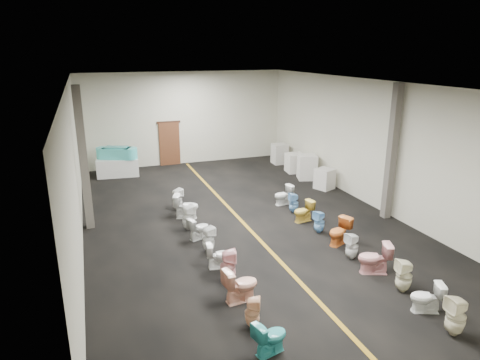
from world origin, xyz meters
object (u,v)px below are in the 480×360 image
Objects in this scene: appliance_crate_c at (295,163)px; toilet_right_1 at (426,298)px; appliance_crate_a at (325,179)px; toilet_right_4 at (352,246)px; appliance_crate_d at (280,154)px; toilet_left_7 at (188,217)px; toilet_left_5 at (208,239)px; toilet_left_2 at (241,285)px; toilet_left_1 at (252,312)px; toilet_right_9 at (283,195)px; toilet_left_4 at (219,255)px; toilet_right_5 at (340,232)px; toilet_left_3 at (228,266)px; appliance_crate_b at (307,167)px; toilet_left_6 at (199,228)px; toilet_right_2 at (404,276)px; toilet_right_3 at (374,258)px; toilet_left_0 at (270,337)px; toilet_right_8 at (294,203)px; bathtub at (117,153)px; toilet_left_9 at (177,199)px; toilet_right_7 at (303,211)px; toilet_left_8 at (186,206)px; display_table at (118,167)px; toilet_right_6 at (319,222)px; toilet_right_0 at (456,316)px.

toilet_right_1 is at bearing -102.37° from appliance_crate_c.
toilet_right_4 is at bearing -113.85° from appliance_crate_a.
toilet_left_7 is (-6.22, -6.54, -0.09)m from appliance_crate_d.
toilet_left_2 is at bearing 159.17° from toilet_left_5.
toilet_right_9 is at bearing -6.26° from toilet_left_1.
toilet_right_5 is at bearing -79.88° from toilet_left_4.
appliance_crate_d is 1.17× the size of toilet_left_3.
toilet_left_3 is 1.07× the size of toilet_right_5.
appliance_crate_d is at bearing -168.45° from toilet_right_1.
appliance_crate_b reaches higher than toilet_left_5.
toilet_left_6 is 5.89m from toilet_right_2.
toilet_left_3 is 1.24× the size of toilet_left_6.
toilet_right_3 is (3.63, 0.03, 0.00)m from toilet_left_2.
toilet_left_1 is 0.91× the size of toilet_right_4.
toilet_left_2 is 1.19× the size of toilet_left_4.
toilet_left_0 is 0.84× the size of toilet_right_3.
toilet_left_4 is 0.95× the size of toilet_right_8.
bathtub is at bearing -2.86° from toilet_left_7.
toilet_left_1 is 7.20m from toilet_left_9.
toilet_right_5 is 1.09× the size of toilet_right_9.
toilet_left_4 is at bearing 158.86° from toilet_left_9.
appliance_crate_c is 1.17× the size of toilet_right_4.
toilet_right_9 is at bearing -176.37° from toilet_right_8.
appliance_crate_b is at bearing 175.99° from toilet_right_2.
toilet_right_7 is at bearing -109.02° from appliance_crate_d.
toilet_right_2 is (3.75, -6.28, -0.01)m from toilet_left_8.
appliance_crate_c is (7.80, -2.17, 0.04)m from display_table.
toilet_left_5 is (0.10, 3.64, 0.03)m from toilet_left_1.
toilet_right_1 is at bearing -25.42° from toilet_right_5.
toilet_right_5 reaches higher than toilet_right_6.
toilet_left_8 reaches higher than toilet_right_6.
toilet_left_0 is at bearing 158.21° from toilet_left_5.
toilet_right_0 is at bearing -122.60° from toilet_left_3.
toilet_right_6 is (5.35, -8.67, -0.04)m from display_table.
toilet_left_8 is 0.98× the size of toilet_right_0.
toilet_left_9 reaches higher than toilet_right_7.
toilet_left_4 is 0.96× the size of toilet_right_6.
toilet_left_1 is (-6.15, -11.89, -0.16)m from appliance_crate_d.
toilet_left_3 is (-6.05, -8.33, -0.02)m from appliance_crate_c.
toilet_right_6 is at bearing -157.16° from toilet_right_1.
toilet_left_9 reaches higher than toilet_left_4.
toilet_left_0 is 0.82× the size of toilet_left_3.
toilet_right_8 is at bearing 158.34° from toilet_right_5.
toilet_left_7 reaches higher than toilet_right_1.
toilet_left_3 is at bearing -78.37° from toilet_right_6.
display_table is 11.05m from toilet_right_5.
toilet_left_6 is 4.48m from toilet_right_4.
toilet_left_7 is 1.03× the size of toilet_right_5.
toilet_left_4 is (1.77, -9.74, -0.06)m from display_table.
appliance_crate_a is 1.04× the size of toilet_left_7.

